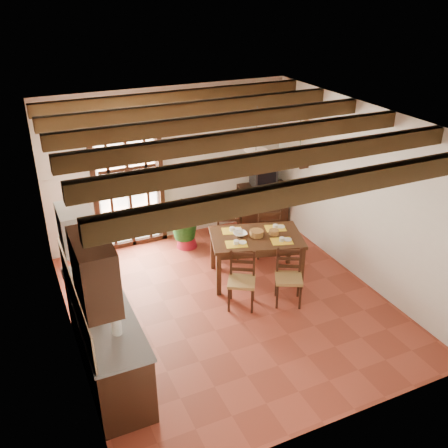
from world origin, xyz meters
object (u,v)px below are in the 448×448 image
dining_table (256,242)px  pendant_lamp (256,155)px  sideboard (262,205)px  chair_near_right (288,287)px  chair_near_left (241,290)px  chair_far_left (228,244)px  potted_plant (186,218)px  kitchen_counter (106,338)px  chair_far_right (268,240)px  crt_tv (264,176)px

dining_table → pendant_lamp: 1.41m
sideboard → chair_near_right: bearing=-99.1°
dining_table → sideboard: size_ratio=1.69×
chair_near_left → chair_far_left: 1.46m
chair_near_right → potted_plant: size_ratio=0.38×
kitchen_counter → sideboard: 4.67m
chair_near_left → chair_far_right: (1.10, 1.18, 0.02)m
chair_far_right → pendant_lamp: size_ratio=1.11×
crt_tv → dining_table: bearing=-111.3°
chair_near_right → chair_far_right: 1.45m
chair_near_left → kitchen_counter: bearing=-136.0°
chair_near_right → chair_far_left: chair_near_right is taller
dining_table → chair_near_left: size_ratio=1.89×
kitchen_counter → chair_near_left: kitchen_counter is taller
sideboard → potted_plant: size_ratio=0.43×
sideboard → potted_plant: 1.73m
chair_far_left → pendant_lamp: (0.13, -0.70, 1.81)m
chair_near_left → chair_far_left: bearing=103.9°
pendant_lamp → crt_tv: bearing=56.8°
sideboard → potted_plant: potted_plant is taller
dining_table → potted_plant: (-0.64, 1.46, -0.10)m
chair_far_right → chair_near_left: bearing=67.4°
chair_near_left → potted_plant: bearing=123.3°
crt_tv → chair_far_left: bearing=-131.7°
chair_near_left → pendant_lamp: 2.01m
dining_table → potted_plant: 1.60m
sideboard → potted_plant: (-1.70, -0.27, 0.16)m
kitchen_counter → pendant_lamp: 3.33m
chair_near_right → chair_far_left: (-0.26, 1.60, -0.00)m
kitchen_counter → chair_far_left: 3.17m
pendant_lamp → dining_table: bearing=-90.0°
sideboard → pendant_lamp: bearing=-112.0°
chair_far_left → chair_far_right: 0.71m
potted_plant → kitchen_counter: bearing=-128.3°
chair_far_left → chair_far_right: chair_far_right is taller
kitchen_counter → dining_table: size_ratio=1.38×
kitchen_counter → crt_tv: 4.70m
crt_tv → pendant_lamp: 2.22m
chair_near_right → crt_tv: size_ratio=1.67×
chair_far_right → sideboard: 1.26m
chair_far_left → kitchen_counter: bearing=57.9°
kitchen_counter → chair_far_right: bearing=27.7°
kitchen_counter → chair_far_right: 3.63m
chair_near_left → chair_near_right: chair_near_left is taller
kitchen_counter → chair_far_left: bearing=36.8°
sideboard → pendant_lamp: pendant_lamp is taller
pendant_lamp → sideboard: bearing=56.9°
dining_table → crt_tv: bearing=75.4°
kitchen_counter → chair_near_left: (2.11, 0.50, -0.20)m
chair_far_left → chair_near_right: bearing=120.3°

